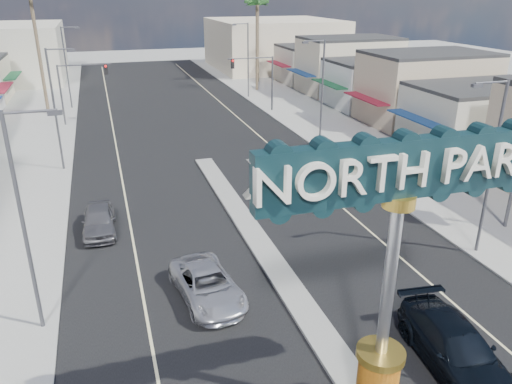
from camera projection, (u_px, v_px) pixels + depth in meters
ground at (201, 157)px, 40.93m from camera, size 160.00×160.00×0.00m
road at (201, 157)px, 40.93m from camera, size 20.00×120.00×0.01m
median_island at (261, 245)px, 26.77m from camera, size 1.30×30.00×0.16m
sidewalk_left at (16, 174)px, 37.04m from camera, size 8.00×120.00×0.12m
sidewalk_right at (354, 142)px, 44.77m from camera, size 8.00×120.00×0.12m
storefront_row_right at (381, 80)px, 57.90m from camera, size 12.00×42.00×6.00m
backdrop_far_right at (274, 44)px, 85.23m from camera, size 20.00×20.00×8.00m
gateway_sign at (393, 255)px, 13.93m from camera, size 8.20×1.50×9.15m
traffic_signal_left at (79, 82)px, 49.14m from camera, size 5.09×0.45×6.00m
traffic_signal_right at (257, 73)px, 54.21m from camera, size 5.09×0.45×6.00m
streetlight_l_near at (26, 215)px, 18.47m from camera, size 2.03×0.22×9.00m
streetlight_l_mid at (56, 104)px, 36.13m from camera, size 2.03×0.22×9.00m
streetlight_l_far at (67, 64)px, 55.56m from camera, size 2.03×0.22×9.00m
streetlight_r_near at (490, 161)px, 24.22m from camera, size 2.03×0.22×9.00m
streetlight_r_mid at (321, 88)px, 41.89m from camera, size 2.03×0.22×9.00m
streetlight_r_far at (247, 56)px, 61.32m from camera, size 2.03×0.22×9.00m
palm_left_far at (31, 3)px, 50.65m from camera, size 2.60×2.60×13.10m
palm_right_mid at (257, 7)px, 63.47m from camera, size 2.60×2.60×12.10m
suv_left at (207, 285)px, 22.02m from camera, size 3.00×5.39×1.42m
suv_right at (455, 347)px, 18.00m from camera, size 2.88×5.89×1.65m
car_parked_left at (99, 220)px, 28.09m from camera, size 1.90×4.45×1.50m
car_parked_right at (325, 155)px, 39.17m from camera, size 1.62×4.27×1.39m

